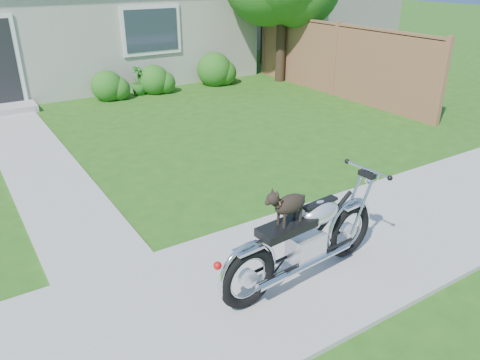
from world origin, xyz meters
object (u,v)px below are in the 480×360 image
at_px(house, 28,5).
at_px(motorcycle_with_dog, 306,237).
at_px(potted_plant_right, 139,81).
at_px(fence, 336,59).

bearing_deg(house, motorcycle_with_dog, -88.56).
xyz_separation_m(house, potted_plant_right, (1.86, -3.44, -1.78)).
relative_size(house, motorcycle_with_dog, 5.67).
bearing_deg(fence, potted_plant_right, 147.80).
bearing_deg(motorcycle_with_dog, potted_plant_right, 75.08).
bearing_deg(motorcycle_with_dog, house, 86.49).
xyz_separation_m(house, motorcycle_with_dog, (0.31, -12.25, -1.60)).
distance_m(fence, potted_plant_right, 5.28).
distance_m(fence, motorcycle_with_dog, 8.49).
xyz_separation_m(fence, motorcycle_with_dog, (-5.99, -6.00, -0.38)).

